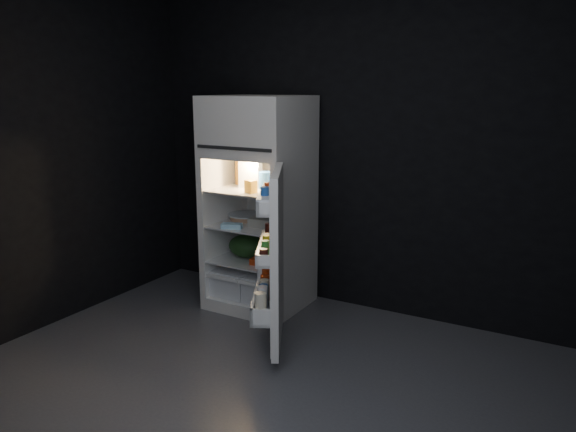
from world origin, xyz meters
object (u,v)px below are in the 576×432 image
Objects in this scene: yogurt_tray at (265,262)px; milk_jug at (251,172)px; refrigerator at (260,196)px; egg_carton at (268,223)px; fridge_door at (273,259)px.

milk_jug is at bearing 138.34° from yogurt_tray.
yogurt_tray is (0.15, -0.17, -0.50)m from refrigerator.
refrigerator is 0.27m from egg_carton.
fridge_door reaches higher than yogurt_tray.
yogurt_tray is at bearing -48.66° from refrigerator.
egg_carton is 0.32m from yogurt_tray.
yogurt_tray is (-0.40, 0.53, -0.23)m from fridge_door.
egg_carton is at bearing -47.23° from milk_jug.
yogurt_tray is (0.25, -0.19, -0.69)m from milk_jug.
refrigerator is 0.22m from milk_jug.
refrigerator reaches higher than egg_carton.
yogurt_tray is (0.01, -0.06, -0.31)m from egg_carton.
milk_jug is 0.76m from yogurt_tray.
egg_carton is at bearing 94.89° from yogurt_tray.
refrigerator is 7.65× the size of yogurt_tray.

